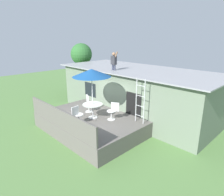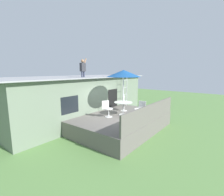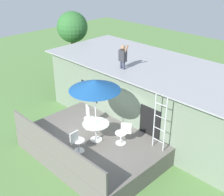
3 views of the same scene
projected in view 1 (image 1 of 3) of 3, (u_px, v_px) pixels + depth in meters
The scene contains 12 objects.
ground_plane at pixel (93, 130), 10.74m from camera, with size 40.00×40.00×0.00m, color #567F42.
house at pixel (136, 91), 12.72m from camera, with size 10.50×4.50×2.92m.
deck at pixel (93, 123), 10.62m from camera, with size 5.46×3.97×0.80m, color #605B56.
deck_railing at pixel (59, 118), 9.07m from camera, with size 5.36×0.08×0.90m, color #605B56.
patio_table at pixel (93, 107), 10.11m from camera, with size 1.04×1.04×0.74m.
patio_umbrella at pixel (92, 73), 9.59m from camera, with size 1.90×1.90×2.54m.
step_ladder at pixel (140, 101), 9.40m from camera, with size 0.52×0.04×2.20m.
person_figure at pixel (114, 60), 11.62m from camera, with size 0.47×0.20×1.11m.
patio_chair_left at pixel (88, 104), 11.04m from camera, with size 0.59×0.44×0.92m.
patio_chair_right at pixel (113, 111), 9.90m from camera, with size 0.57×0.45×0.92m.
patio_chair_near at pixel (78, 115), 9.41m from camera, with size 0.44×0.62×0.92m.
backyard_tree at pixel (81, 55), 17.28m from camera, with size 1.85×1.85×4.32m.
Camera 1 is at (7.69, -6.10, 4.81)m, focal length 31.72 mm.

